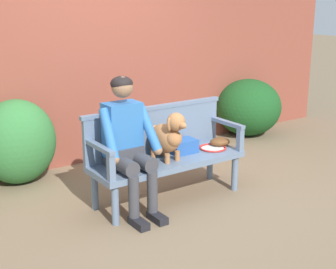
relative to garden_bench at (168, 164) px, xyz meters
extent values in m
plane|color=#7A664C|center=(0.00, 0.00, -0.38)|extent=(40.00, 40.00, 0.00)
cube|color=brown|center=(0.00, 1.69, 0.78)|extent=(8.00, 0.30, 2.32)
ellipsoid|color=#194C1E|center=(2.37, 1.31, 0.04)|extent=(0.99, 0.96, 0.85)
ellipsoid|color=#337538|center=(-1.10, 1.34, 0.09)|extent=(0.86, 0.75, 0.95)
cube|color=slate|center=(0.00, 0.00, 0.03)|extent=(1.61, 0.54, 0.06)
cylinder|color=slate|center=(-0.73, -0.21, -0.19)|extent=(0.07, 0.07, 0.38)
cylinder|color=slate|center=(0.73, -0.21, -0.19)|extent=(0.07, 0.07, 0.38)
cylinder|color=slate|center=(-0.73, 0.21, -0.19)|extent=(0.07, 0.07, 0.38)
cylinder|color=slate|center=(0.73, 0.21, -0.19)|extent=(0.07, 0.07, 0.38)
cube|color=slate|center=(0.00, 0.24, 0.29)|extent=(1.61, 0.05, 0.46)
cube|color=slate|center=(0.00, 0.24, 0.54)|extent=(1.65, 0.06, 0.04)
cube|color=slate|center=(-0.77, -0.23, 0.18)|extent=(0.06, 0.06, 0.24)
cube|color=slate|center=(-0.77, 0.00, 0.32)|extent=(0.06, 0.54, 0.04)
cube|color=slate|center=(0.77, -0.23, 0.18)|extent=(0.06, 0.06, 0.24)
cube|color=slate|center=(0.77, 0.00, 0.32)|extent=(0.06, 0.54, 0.04)
cube|color=black|center=(-0.58, -0.37, -0.35)|extent=(0.10, 0.24, 0.07)
cylinder|color=#3D3D42|center=(-0.58, -0.29, -0.12)|extent=(0.10, 0.10, 0.39)
cylinder|color=#3D3D42|center=(-0.58, -0.12, 0.14)|extent=(0.15, 0.34, 0.15)
cube|color=black|center=(-0.38, -0.37, -0.35)|extent=(0.10, 0.24, 0.07)
cylinder|color=#3D3D42|center=(-0.38, -0.29, -0.12)|extent=(0.10, 0.10, 0.39)
cylinder|color=#3D3D42|center=(-0.38, -0.12, 0.14)|extent=(0.15, 0.34, 0.15)
cube|color=#3D3D42|center=(-0.48, 0.05, 0.16)|extent=(0.32, 0.24, 0.20)
cube|color=#2D6BB2|center=(-0.48, 0.07, 0.42)|extent=(0.34, 0.22, 0.52)
cylinder|color=#2D6BB2|center=(-0.69, -0.06, 0.44)|extent=(0.14, 0.35, 0.45)
sphere|color=#936B4C|center=(-0.71, -0.19, 0.24)|extent=(0.09, 0.09, 0.09)
cylinder|color=#2D6BB2|center=(-0.27, -0.06, 0.44)|extent=(0.14, 0.35, 0.45)
sphere|color=#936B4C|center=(-0.25, -0.19, 0.24)|extent=(0.09, 0.09, 0.09)
sphere|color=#936B4C|center=(-0.48, 0.05, 0.83)|extent=(0.20, 0.20, 0.20)
ellipsoid|color=black|center=(-0.48, 0.06, 0.86)|extent=(0.21, 0.21, 0.14)
cylinder|color=#AD7042|center=(-0.09, -0.12, 0.11)|extent=(0.05, 0.05, 0.10)
cylinder|color=#AD7042|center=(0.04, -0.10, 0.11)|extent=(0.05, 0.05, 0.10)
cylinder|color=#AD7042|center=(-0.11, 0.10, 0.11)|extent=(0.05, 0.05, 0.10)
cylinder|color=#AD7042|center=(0.02, 0.11, 0.11)|extent=(0.05, 0.05, 0.10)
ellipsoid|color=#AD7042|center=(-0.04, 0.00, 0.28)|extent=(0.28, 0.39, 0.29)
sphere|color=#AD7042|center=(-0.02, -0.13, 0.30)|extent=(0.17, 0.17, 0.17)
sphere|color=#AD7042|center=(-0.02, -0.16, 0.47)|extent=(0.18, 0.18, 0.18)
ellipsoid|color=#AD7042|center=(-0.01, -0.24, 0.46)|extent=(0.08, 0.12, 0.07)
ellipsoid|color=#AD7042|center=(-0.10, -0.16, 0.46)|extent=(0.06, 0.05, 0.13)
ellipsoid|color=#AD7042|center=(0.06, -0.14, 0.46)|extent=(0.06, 0.05, 0.13)
sphere|color=#AD7042|center=(-0.06, 0.17, 0.33)|extent=(0.08, 0.08, 0.08)
torus|color=red|center=(0.58, -0.01, 0.07)|extent=(0.40, 0.40, 0.02)
cylinder|color=silver|center=(0.58, -0.01, 0.06)|extent=(0.25, 0.25, 0.00)
cube|color=red|center=(0.48, 0.13, 0.07)|extent=(0.07, 0.08, 0.02)
cylinder|color=black|center=(0.41, 0.24, 0.07)|extent=(0.15, 0.20, 0.03)
ellipsoid|color=brown|center=(0.71, 0.03, 0.10)|extent=(0.27, 0.25, 0.09)
cube|color=#2856A3|center=(0.23, 0.06, 0.13)|extent=(0.29, 0.21, 0.14)
camera|label=1|loc=(-2.61, -3.77, 1.62)|focal=51.29mm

